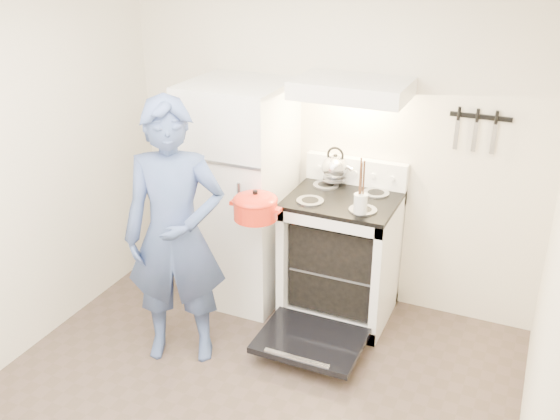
{
  "coord_description": "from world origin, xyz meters",
  "views": [
    {
      "loc": [
        1.45,
        -2.4,
        2.68
      ],
      "look_at": [
        -0.05,
        1.0,
        1.0
      ],
      "focal_mm": 40.0,
      "sensor_mm": 36.0,
      "label": 1
    }
  ],
  "objects_px": {
    "refrigerator": "(240,194)",
    "dutch_oven": "(255,209)",
    "stove_body": "(341,259)",
    "person": "(175,236)",
    "tea_kettle": "(335,166)"
  },
  "relations": [
    {
      "from": "refrigerator",
      "to": "person",
      "type": "distance_m",
      "value": 0.87
    },
    {
      "from": "refrigerator",
      "to": "dutch_oven",
      "type": "height_order",
      "value": "refrigerator"
    },
    {
      "from": "person",
      "to": "dutch_oven",
      "type": "bearing_deg",
      "value": 21.82
    },
    {
      "from": "refrigerator",
      "to": "stove_body",
      "type": "distance_m",
      "value": 0.9
    },
    {
      "from": "tea_kettle",
      "to": "person",
      "type": "relative_size",
      "value": 0.16
    },
    {
      "from": "dutch_oven",
      "to": "stove_body",
      "type": "bearing_deg",
      "value": 49.62
    },
    {
      "from": "refrigerator",
      "to": "stove_body",
      "type": "relative_size",
      "value": 1.85
    },
    {
      "from": "stove_body",
      "to": "tea_kettle",
      "type": "xyz_separation_m",
      "value": [
        -0.14,
        0.22,
        0.63
      ]
    },
    {
      "from": "tea_kettle",
      "to": "dutch_oven",
      "type": "height_order",
      "value": "tea_kettle"
    },
    {
      "from": "person",
      "to": "dutch_oven",
      "type": "distance_m",
      "value": 0.55
    },
    {
      "from": "tea_kettle",
      "to": "person",
      "type": "height_order",
      "value": "person"
    },
    {
      "from": "stove_body",
      "to": "dutch_oven",
      "type": "height_order",
      "value": "dutch_oven"
    },
    {
      "from": "refrigerator",
      "to": "tea_kettle",
      "type": "bearing_deg",
      "value": 19.97
    },
    {
      "from": "refrigerator",
      "to": "tea_kettle",
      "type": "height_order",
      "value": "refrigerator"
    },
    {
      "from": "refrigerator",
      "to": "dutch_oven",
      "type": "xyz_separation_m",
      "value": [
        0.37,
        -0.49,
        0.15
      ]
    }
  ]
}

